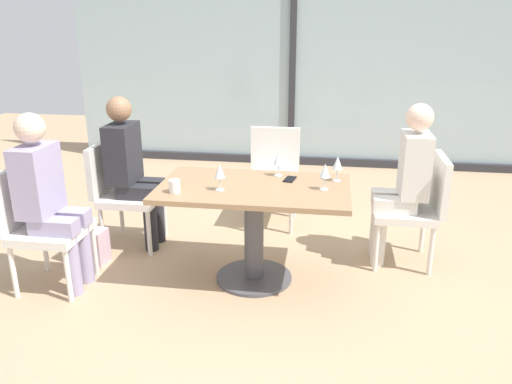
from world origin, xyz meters
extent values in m
plane|color=tan|center=(0.00, 0.00, 0.00)|extent=(12.00, 12.00, 0.00)
cube|color=#A0B7BC|center=(0.00, 3.20, 1.35)|extent=(5.67, 0.03, 2.70)
cube|color=#2D2D33|center=(0.00, 3.17, 1.35)|extent=(0.08, 0.06, 2.70)
cube|color=#2D2D33|center=(0.00, 3.17, 0.05)|extent=(5.67, 0.10, 0.10)
cube|color=#997551|center=(0.00, 0.00, 0.71)|extent=(1.34, 0.78, 0.04)
cylinder|color=#4C4C51|center=(0.00, 0.00, 0.35)|extent=(0.14, 0.14, 0.69)
cylinder|color=#4C4C51|center=(0.00, 0.00, 0.01)|extent=(0.56, 0.56, 0.02)
cube|color=silver|center=(-1.10, 0.46, 0.42)|extent=(0.46, 0.46, 0.06)
cube|color=silver|center=(-1.35, 0.46, 0.66)|extent=(0.05, 0.46, 0.42)
cylinder|color=silver|center=(-0.90, 0.26, 0.20)|extent=(0.04, 0.04, 0.39)
cylinder|color=silver|center=(-0.90, 0.66, 0.20)|extent=(0.04, 0.04, 0.39)
cylinder|color=silver|center=(-1.30, 0.26, 0.20)|extent=(0.04, 0.04, 0.39)
cylinder|color=silver|center=(-1.30, 0.66, 0.20)|extent=(0.04, 0.04, 0.39)
cube|color=silver|center=(-1.39, -0.31, 0.42)|extent=(0.46, 0.46, 0.06)
cube|color=silver|center=(-1.64, -0.31, 0.66)|extent=(0.05, 0.46, 0.42)
cylinder|color=silver|center=(-1.19, -0.51, 0.20)|extent=(0.04, 0.04, 0.39)
cylinder|color=silver|center=(-1.19, -0.11, 0.20)|extent=(0.04, 0.04, 0.39)
cylinder|color=silver|center=(-1.59, -0.51, 0.20)|extent=(0.04, 0.04, 0.39)
cylinder|color=silver|center=(-1.59, -0.11, 0.20)|extent=(0.04, 0.04, 0.39)
cube|color=silver|center=(1.10, 0.46, 0.42)|extent=(0.46, 0.46, 0.06)
cube|color=silver|center=(1.35, 0.46, 0.66)|extent=(0.05, 0.46, 0.42)
cylinder|color=silver|center=(0.90, 0.66, 0.20)|extent=(0.04, 0.04, 0.39)
cylinder|color=silver|center=(0.90, 0.26, 0.20)|extent=(0.04, 0.04, 0.39)
cylinder|color=silver|center=(1.30, 0.66, 0.20)|extent=(0.04, 0.04, 0.39)
cylinder|color=silver|center=(1.30, 0.26, 0.20)|extent=(0.04, 0.04, 0.39)
cube|color=silver|center=(0.00, 1.07, 0.42)|extent=(0.46, 0.46, 0.06)
cube|color=silver|center=(0.00, 1.32, 0.66)|extent=(0.46, 0.05, 0.42)
cylinder|color=silver|center=(-0.20, 0.87, 0.20)|extent=(0.04, 0.04, 0.39)
cylinder|color=silver|center=(0.20, 0.87, 0.20)|extent=(0.04, 0.04, 0.39)
cylinder|color=silver|center=(-0.20, 1.27, 0.20)|extent=(0.04, 0.04, 0.39)
cylinder|color=silver|center=(0.20, 1.27, 0.20)|extent=(0.04, 0.04, 0.39)
cylinder|color=#28282D|center=(-0.92, 0.37, 0.23)|extent=(0.11, 0.11, 0.45)
cube|color=#28282D|center=(-1.02, 0.37, 0.51)|extent=(0.32, 0.13, 0.11)
cylinder|color=#28282D|center=(-0.92, 0.55, 0.23)|extent=(0.11, 0.11, 0.45)
cube|color=#28282D|center=(-1.02, 0.55, 0.51)|extent=(0.32, 0.13, 0.11)
cube|color=#28282D|center=(-1.15, 0.46, 0.80)|extent=(0.20, 0.34, 0.48)
sphere|color=#936B4C|center=(-1.15, 0.46, 1.16)|extent=(0.20, 0.20, 0.20)
cylinder|color=#9E93B7|center=(-1.21, -0.40, 0.23)|extent=(0.11, 0.11, 0.45)
cube|color=#9E93B7|center=(-1.31, -0.40, 0.51)|extent=(0.32, 0.13, 0.11)
cylinder|color=#9E93B7|center=(-1.21, -0.22, 0.23)|extent=(0.11, 0.11, 0.45)
cube|color=#9E93B7|center=(-1.31, -0.22, 0.51)|extent=(0.32, 0.13, 0.11)
cube|color=#9E93B7|center=(-1.44, -0.31, 0.80)|extent=(0.20, 0.34, 0.48)
sphere|color=beige|center=(-1.44, -0.31, 1.16)|extent=(0.20, 0.20, 0.20)
cylinder|color=silver|center=(0.92, 0.55, 0.23)|extent=(0.11, 0.11, 0.45)
cube|color=silver|center=(1.02, 0.55, 0.51)|extent=(0.32, 0.13, 0.11)
cylinder|color=silver|center=(0.92, 0.37, 0.23)|extent=(0.11, 0.11, 0.45)
cube|color=silver|center=(1.02, 0.37, 0.51)|extent=(0.32, 0.13, 0.11)
cube|color=silver|center=(1.15, 0.46, 0.80)|extent=(0.20, 0.34, 0.48)
sphere|color=beige|center=(1.15, 0.46, 1.16)|extent=(0.20, 0.20, 0.20)
cylinder|color=silver|center=(0.49, -0.01, 0.73)|extent=(0.06, 0.06, 0.00)
cylinder|color=silver|center=(0.49, -0.01, 0.78)|extent=(0.01, 0.01, 0.08)
cone|color=silver|center=(0.49, -0.01, 0.87)|extent=(0.07, 0.07, 0.09)
cylinder|color=silver|center=(0.14, 0.26, 0.73)|extent=(0.06, 0.06, 0.00)
cylinder|color=silver|center=(0.14, 0.26, 0.78)|extent=(0.01, 0.01, 0.08)
cone|color=silver|center=(0.14, 0.26, 0.87)|extent=(0.07, 0.07, 0.09)
cylinder|color=silver|center=(-0.21, -0.13, 0.73)|extent=(0.06, 0.06, 0.00)
cylinder|color=silver|center=(-0.21, -0.13, 0.78)|extent=(0.01, 0.01, 0.08)
cone|color=silver|center=(-0.21, -0.13, 0.87)|extent=(0.07, 0.07, 0.09)
cylinder|color=silver|center=(0.57, 0.20, 0.73)|extent=(0.06, 0.06, 0.00)
cylinder|color=silver|center=(0.57, 0.20, 0.78)|extent=(0.01, 0.01, 0.08)
cone|color=silver|center=(0.57, 0.20, 0.87)|extent=(0.07, 0.07, 0.09)
cylinder|color=white|center=(-0.50, -0.22, 0.78)|extent=(0.08, 0.08, 0.09)
cube|color=black|center=(0.24, 0.18, 0.73)|extent=(0.09, 0.15, 0.01)
cube|color=beige|center=(-1.34, 0.08, 0.14)|extent=(0.32, 0.20, 0.28)
camera|label=1|loc=(0.52, -3.34, 1.86)|focal=35.75mm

